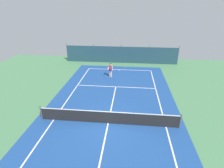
# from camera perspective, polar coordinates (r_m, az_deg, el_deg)

# --- Properties ---
(ground_plane) EXTENTS (36.00, 36.00, 0.00)m
(ground_plane) POSITION_cam_1_polar(r_m,az_deg,el_deg) (13.42, -1.22, -12.30)
(ground_plane) COLOR #4C8456
(court_surface) EXTENTS (11.02, 26.60, 0.01)m
(court_surface) POSITION_cam_1_polar(r_m,az_deg,el_deg) (13.42, -1.22, -12.29)
(court_surface) COLOR #1E478C
(court_surface) RESTS_ON ground
(tennis_net) EXTENTS (10.12, 0.10, 1.10)m
(tennis_net) POSITION_cam_1_polar(r_m,az_deg,el_deg) (13.13, -1.24, -10.50)
(tennis_net) COLOR black
(tennis_net) RESTS_ON ground
(back_fence) EXTENTS (16.30, 0.98, 2.70)m
(back_fence) POSITION_cam_1_polar(r_m,az_deg,el_deg) (27.34, 2.91, 8.36)
(back_fence) COLOR #1E3D4C
(back_fence) RESTS_ON ground
(tennis_player) EXTENTS (0.85, 0.63, 1.64)m
(tennis_player) POSITION_cam_1_polar(r_m,az_deg,el_deg) (21.25, -0.47, 4.68)
(tennis_player) COLOR beige
(tennis_player) RESTS_ON ground
(tennis_ball_near_player) EXTENTS (0.07, 0.07, 0.07)m
(tennis_ball_near_player) POSITION_cam_1_polar(r_m,az_deg,el_deg) (24.72, 4.21, 5.12)
(tennis_ball_near_player) COLOR #CCDB33
(tennis_ball_near_player) RESTS_ON ground
(parked_car) EXTENTS (2.35, 4.36, 1.68)m
(parked_car) POSITION_cam_1_polar(r_m,az_deg,el_deg) (29.18, 1.18, 9.72)
(parked_car) COLOR silver
(parked_car) RESTS_ON ground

